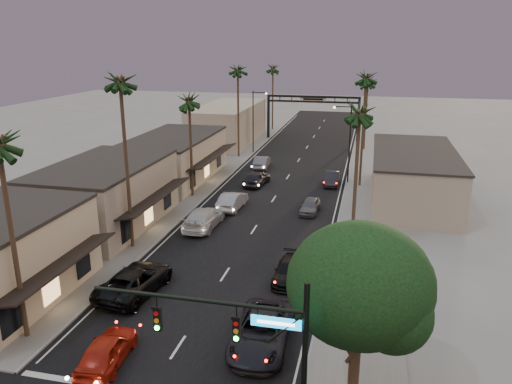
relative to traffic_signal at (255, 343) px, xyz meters
The scene contains 30 objects.
ground 36.80m from the traffic_signal, 98.98° to the left, with size 200.00×200.00×0.00m, color slate.
road 41.70m from the traffic_signal, 97.90° to the left, with size 14.00×120.00×0.02m, color black.
sidewalk_left 50.60m from the traffic_signal, 107.56° to the left, with size 5.00×92.00×0.12m, color slate.
sidewalk_right 48.41m from the traffic_signal, 85.46° to the left, with size 5.00×92.00×0.12m, color slate.
storefront_mid 28.96m from the traffic_signal, 130.35° to the left, with size 8.00×14.00×5.50m, color gray.
storefront_far 42.43m from the traffic_signal, 116.19° to the left, with size 8.00×16.00×5.00m, color #C2B394.
storefront_dist 63.83m from the traffic_signal, 107.03° to the left, with size 8.00×20.00×6.00m, color gray.
building_right 37.04m from the traffic_signal, 77.00° to the left, with size 8.00×18.00×5.00m, color gray.
traffic_signal is the anchor object (origin of this frame).
corner_tree 5.20m from the traffic_signal, 42.31° to the left, with size 6.20×6.20×8.80m.
arch 66.24m from the traffic_signal, 94.93° to the left, with size 15.20×0.40×7.27m.
streetlight_right 41.02m from the traffic_signal, 88.28° to the left, with size 2.13×0.30×9.00m.
streetlight_left 55.45m from the traffic_signal, 103.14° to the left, with size 2.13×0.30×9.00m.
palm_lb 24.44m from the traffic_signal, 128.44° to the left, with size 3.20×3.20×15.20m.
palm_lc 35.46m from the traffic_signal, 114.06° to the left, with size 3.20×3.20×12.20m.
palm_ld 53.47m from the traffic_signal, 105.65° to the left, with size 3.20×3.20×14.20m.
palm_ra 21.19m from the traffic_signal, 81.72° to the left, with size 3.20×3.20×13.20m.
palm_rb 40.77m from the traffic_signal, 85.84° to the left, with size 3.20×3.20×14.20m.
palm_rc 60.31m from the traffic_signal, 87.22° to the left, with size 3.20×3.20×12.20m.
palm_far 75.58m from the traffic_signal, 100.70° to the left, with size 3.20×3.20×13.20m.
oncoming_red 10.44m from the traffic_signal, 155.93° to the left, with size 1.87×4.64×1.58m, color #9B180B.
oncoming_pickup 15.96m from the traffic_signal, 133.82° to the left, with size 2.95×6.39×1.78m, color black.
oncoming_silver 30.73m from the traffic_signal, 107.34° to the left, with size 1.77×5.08×1.67m, color gray.
oncoming_white 26.00m from the traffic_signal, 113.38° to the left, with size 2.48×6.11×1.77m, color #AFAFAF.
oncoming_dgrey 38.86m from the traffic_signal, 102.89° to the left, with size 2.02×5.02×1.71m, color black.
oncoming_grey_far 46.78m from the traffic_signal, 102.05° to the left, with size 1.68×4.82×1.59m, color #56565C.
curbside_near 8.43m from the traffic_signal, 100.22° to the left, with size 2.90×6.28×1.75m, color black.
curbside_black 15.89m from the traffic_signal, 94.11° to the left, with size 1.94×4.77×1.38m, color black.
curbside_grey 29.93m from the traffic_signal, 92.82° to the left, with size 1.62×4.02×1.37m, color #515156.
curbside_far 40.03m from the traffic_signal, 90.34° to the left, with size 1.58×4.54×1.50m, color black.
Camera 1 is at (9.41, -11.84, 16.01)m, focal length 35.00 mm.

